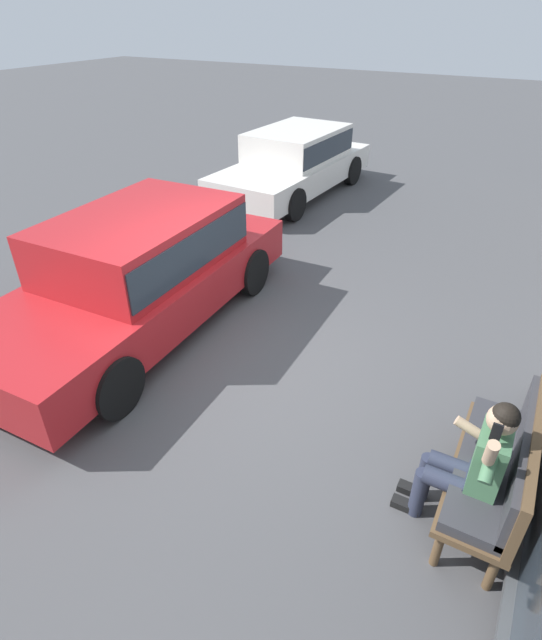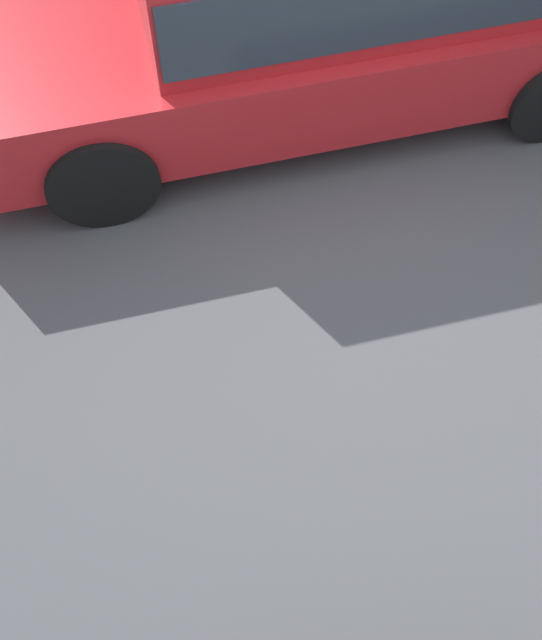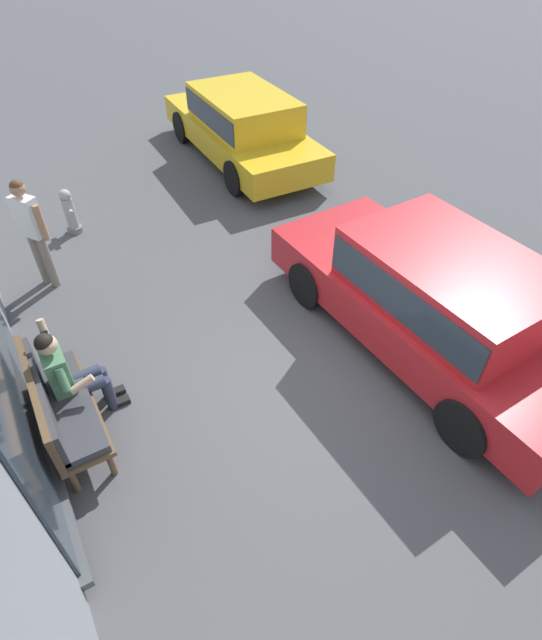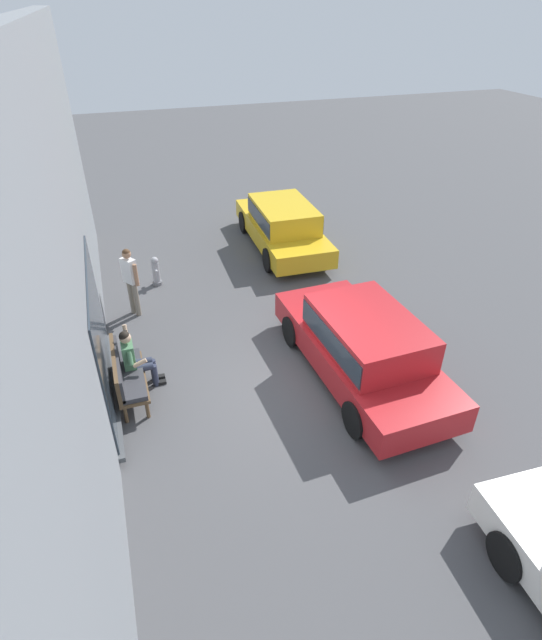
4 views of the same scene
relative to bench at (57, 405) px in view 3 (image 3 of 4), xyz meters
The scene contains 7 objects.
ground_plane 3.05m from the bench, 104.76° to the right, with size 60.00×60.00×0.00m, color #4C4C4F.
bench is the anchor object (origin of this frame).
person_on_phone 0.36m from the bench, 42.15° to the right, with size 0.73×0.74×1.32m.
parked_car_mid 4.62m from the bench, 101.15° to the right, with size 4.76×2.07×1.50m.
parked_car_far 7.49m from the bench, 43.05° to the right, with size 4.75×1.99×1.44m.
pedestrian_standing 3.07m from the bench, ahead, with size 0.47×0.37×1.73m.
fire_hydrant 4.48m from the bench, 14.62° to the right, with size 0.38×0.26×0.81m.
Camera 3 is at (-3.26, 2.60, 4.80)m, focal length 28.00 mm.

